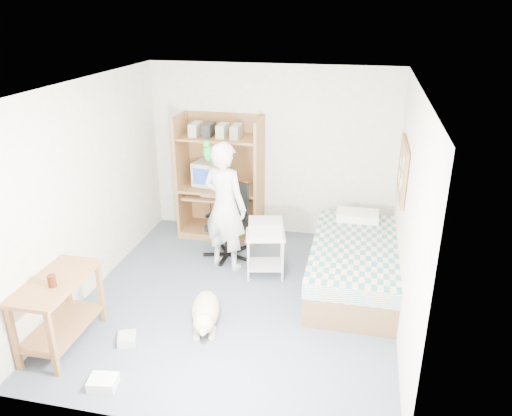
# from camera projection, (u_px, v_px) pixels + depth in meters

# --- Properties ---
(floor) EXTENTS (4.00, 4.00, 0.00)m
(floor) POSITION_uv_depth(u_px,v_px,m) (239.00, 299.00, 5.94)
(floor) COLOR #4B5866
(floor) RESTS_ON ground
(wall_back) EXTENTS (3.60, 0.02, 2.50)m
(wall_back) POSITION_uv_depth(u_px,v_px,m) (272.00, 152.00, 7.27)
(wall_back) COLOR beige
(wall_back) RESTS_ON floor
(wall_right) EXTENTS (0.02, 4.00, 2.50)m
(wall_right) POSITION_uv_depth(u_px,v_px,m) (408.00, 215.00, 5.10)
(wall_right) COLOR beige
(wall_right) RESTS_ON floor
(wall_left) EXTENTS (0.02, 4.00, 2.50)m
(wall_left) POSITION_uv_depth(u_px,v_px,m) (88.00, 189.00, 5.82)
(wall_left) COLOR beige
(wall_left) RESTS_ON floor
(ceiling) EXTENTS (3.60, 4.00, 0.02)m
(ceiling) POSITION_uv_depth(u_px,v_px,m) (236.00, 85.00, 4.99)
(ceiling) COLOR white
(ceiling) RESTS_ON wall_back
(computer_hutch) EXTENTS (1.20, 0.63, 1.80)m
(computer_hutch) POSITION_uv_depth(u_px,v_px,m) (221.00, 182.00, 7.33)
(computer_hutch) COLOR brown
(computer_hutch) RESTS_ON floor
(bed) EXTENTS (1.02, 2.02, 0.66)m
(bed) POSITION_uv_depth(u_px,v_px,m) (354.00, 264.00, 6.13)
(bed) COLOR brown
(bed) RESTS_ON floor
(side_desk) EXTENTS (0.50, 1.00, 0.75)m
(side_desk) POSITION_uv_depth(u_px,v_px,m) (59.00, 302.00, 4.97)
(side_desk) COLOR brown
(side_desk) RESTS_ON floor
(corkboard) EXTENTS (0.04, 0.94, 0.66)m
(corkboard) POSITION_uv_depth(u_px,v_px,m) (403.00, 170.00, 5.85)
(corkboard) COLOR olive
(corkboard) RESTS_ON wall_right
(office_chair) EXTENTS (0.59, 0.59, 1.03)m
(office_chair) POSITION_uv_depth(u_px,v_px,m) (230.00, 231.00, 6.83)
(office_chair) COLOR black
(office_chair) RESTS_ON floor
(person) EXTENTS (0.72, 0.60, 1.70)m
(person) POSITION_uv_depth(u_px,v_px,m) (225.00, 207.00, 6.37)
(person) COLOR silver
(person) RESTS_ON floor
(parrot) EXTENTS (0.13, 0.22, 0.34)m
(parrot) POSITION_uv_depth(u_px,v_px,m) (208.00, 152.00, 6.15)
(parrot) COLOR #127F22
(parrot) RESTS_ON person
(dog) EXTENTS (0.45, 0.93, 0.36)m
(dog) POSITION_uv_depth(u_px,v_px,m) (205.00, 312.00, 5.41)
(dog) COLOR tan
(dog) RESTS_ON floor
(printer_cart) EXTENTS (0.56, 0.49, 0.59)m
(printer_cart) POSITION_uv_depth(u_px,v_px,m) (265.00, 248.00, 6.32)
(printer_cart) COLOR silver
(printer_cart) RESTS_ON floor
(printer) EXTENTS (0.48, 0.40, 0.18)m
(printer) POSITION_uv_depth(u_px,v_px,m) (266.00, 227.00, 6.21)
(printer) COLOR #ACACA7
(printer) RESTS_ON printer_cart
(crt_monitor) EXTENTS (0.43, 0.45, 0.35)m
(crt_monitor) POSITION_uv_depth(u_px,v_px,m) (208.00, 173.00, 7.33)
(crt_monitor) COLOR beige
(crt_monitor) RESTS_ON computer_hutch
(keyboard) EXTENTS (0.46, 0.18, 0.03)m
(keyboard) POSITION_uv_depth(u_px,v_px,m) (217.00, 195.00, 7.25)
(keyboard) COLOR beige
(keyboard) RESTS_ON computer_hutch
(pencil_cup) EXTENTS (0.08, 0.08, 0.12)m
(pencil_cup) POSITION_uv_depth(u_px,v_px,m) (246.00, 186.00, 7.18)
(pencil_cup) COLOR gold
(pencil_cup) RESTS_ON computer_hutch
(drink_glass) EXTENTS (0.08, 0.08, 0.12)m
(drink_glass) POSITION_uv_depth(u_px,v_px,m) (52.00, 281.00, 4.75)
(drink_glass) COLOR #3C1709
(drink_glass) RESTS_ON side_desk
(floor_box_a) EXTENTS (0.28, 0.24, 0.10)m
(floor_box_a) POSITION_uv_depth(u_px,v_px,m) (103.00, 383.00, 4.55)
(floor_box_a) COLOR white
(floor_box_a) RESTS_ON floor
(floor_box_b) EXTENTS (0.25, 0.27, 0.08)m
(floor_box_b) POSITION_uv_depth(u_px,v_px,m) (127.00, 339.00, 5.16)
(floor_box_b) COLOR #B5B5B0
(floor_box_b) RESTS_ON floor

